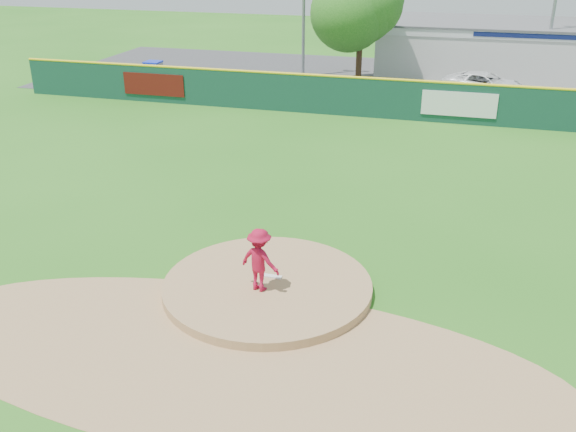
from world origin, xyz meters
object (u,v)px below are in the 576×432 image
(pool_building_grp, at_px, (495,47))
(playground_slide, at_px, (153,73))
(van, at_px, (484,84))
(pitcher, at_px, (260,260))
(deciduous_tree, at_px, (361,9))

(pool_building_grp, distance_m, playground_slide, 22.62)
(van, relative_size, playground_slide, 1.76)
(pitcher, bearing_deg, playground_slide, -41.74)
(van, bearing_deg, pool_building_grp, 11.82)
(pool_building_grp, bearing_deg, deciduous_tree, -138.84)
(pool_building_grp, xyz_separation_m, playground_slide, (-20.19, -10.16, -0.91))
(deciduous_tree, bearing_deg, pitcher, -85.66)
(van, distance_m, pool_building_grp, 7.57)
(pitcher, xyz_separation_m, playground_slide, (-14.11, 22.22, -0.34))
(playground_slide, bearing_deg, pitcher, -57.57)
(playground_slide, bearing_deg, deciduous_tree, 14.55)
(pitcher, height_order, van, pitcher)
(pitcher, xyz_separation_m, van, (5.50, 24.90, -0.42))
(pool_building_grp, relative_size, deciduous_tree, 2.07)
(playground_slide, height_order, deciduous_tree, deciduous_tree)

